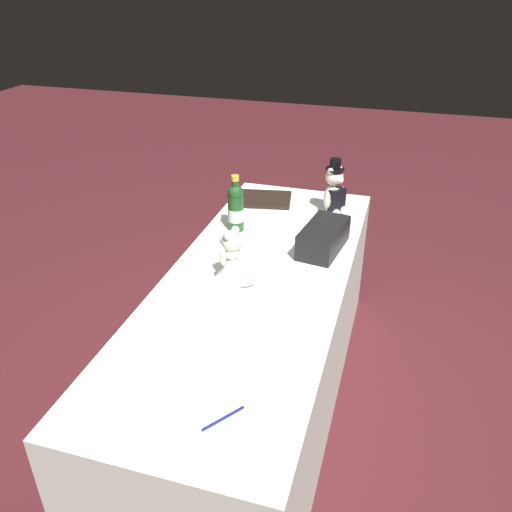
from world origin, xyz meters
The scene contains 8 objects.
ground_plane centered at (0.00, 0.00, 0.00)m, with size 12.00×12.00×0.00m, color #47191E.
reception_table centered at (0.00, 0.00, 0.35)m, with size 2.01×0.74×0.71m, color white.
teddy_bear_groom centered at (0.73, -0.20, 0.83)m, with size 0.13×0.13×0.29m.
teddy_bear_bride centered at (-0.05, 0.07, 0.81)m, with size 0.15×0.19×0.23m.
champagne_bottle centered at (0.40, 0.22, 0.83)m, with size 0.08×0.08×0.28m.
signing_pen centered at (-0.78, -0.13, 0.71)m, with size 0.13×0.10×0.01m.
gift_case_black centered at (0.32, -0.22, 0.77)m, with size 0.33×0.20×0.12m.
guestbook centered at (0.78, 0.19, 0.72)m, with size 0.23×0.29×0.02m, color black.
Camera 1 is at (-1.78, -0.53, 1.85)m, focal length 36.81 mm.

